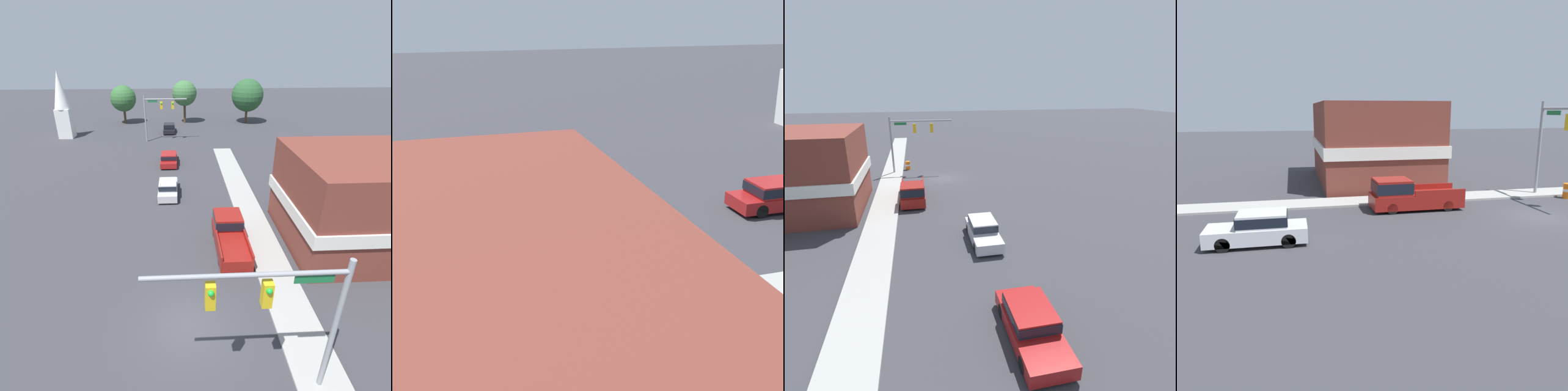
{
  "view_description": "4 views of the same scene",
  "coord_description": "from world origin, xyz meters",
  "views": [
    {
      "loc": [
        -0.19,
        -11.35,
        13.09
      ],
      "look_at": [
        0.93,
        9.94,
        2.66
      ],
      "focal_mm": 28.0,
      "sensor_mm": 36.0,
      "label": 1
    },
    {
      "loc": [
        19.78,
        8.37,
        9.58
      ],
      "look_at": [
        0.2,
        14.28,
        2.34
      ],
      "focal_mm": 50.0,
      "sensor_mm": 36.0,
      "label": 2
    },
    {
      "loc": [
        2.58,
        34.03,
        10.07
      ],
      "look_at": [
        -1.4,
        14.94,
        3.05
      ],
      "focal_mm": 28.0,
      "sensor_mm": 36.0,
      "label": 3
    },
    {
      "loc": [
        -18.96,
        13.96,
        6.08
      ],
      "look_at": [
        0.24,
        9.94,
        1.68
      ],
      "focal_mm": 35.0,
      "sensor_mm": 36.0,
      "label": 4
    }
  ],
  "objects": [
    {
      "name": "ground_plane",
      "position": [
        0.0,
        0.0,
        0.0
      ],
      "size": [
        200.0,
        200.0,
        0.0
      ],
      "primitive_type": "plane",
      "color": "#38383D"
    },
    {
      "name": "sidewalk_curb",
      "position": [
        5.7,
        0.0,
        0.07
      ],
      "size": [
        2.4,
        60.0,
        0.14
      ],
      "color": "#9E9E99",
      "rests_on": "ground"
    },
    {
      "name": "near_signal_assembly",
      "position": [
        3.25,
        -3.46,
        4.84
      ],
      "size": [
        7.29,
        0.49,
        6.7
      ],
      "color": "gray",
      "rests_on": "ground"
    },
    {
      "name": "far_signal_assembly",
      "position": [
        -3.32,
        34.63,
        4.82
      ],
      "size": [
        6.28,
        0.49,
        6.75
      ],
      "color": "gray",
      "rests_on": "ground"
    },
    {
      "name": "car_lead",
      "position": [
        -1.44,
        15.63,
        0.79
      ],
      "size": [
        1.79,
        4.56,
        1.52
      ],
      "color": "black",
      "rests_on": "ground"
    },
    {
      "name": "car_second_ahead",
      "position": [
        -1.59,
        24.46,
        0.75
      ],
      "size": [
        1.94,
        4.74,
        1.43
      ],
      "color": "black",
      "rests_on": "ground"
    },
    {
      "name": "car_distant",
      "position": [
        -1.95,
        39.99,
        0.78
      ],
      "size": [
        1.87,
        4.45,
        1.5
      ],
      "color": "black",
      "rests_on": "ground"
    },
    {
      "name": "pickup_truck_parked",
      "position": [
        3.24,
        7.13,
        0.96
      ],
      "size": [
        2.11,
        5.67,
        1.96
      ],
      "color": "black",
      "rests_on": "ground"
    },
    {
      "name": "corner_brick_building",
      "position": [
        14.11,
        7.21,
        3.32
      ],
      "size": [
        13.73,
        9.4,
        6.73
      ],
      "color": "brown",
      "rests_on": "ground"
    },
    {
      "name": "church_steeple",
      "position": [
        -18.1,
        37.7,
        5.22
      ],
      "size": [
        2.39,
        2.39,
        9.98
      ],
      "color": "white",
      "rests_on": "ground"
    },
    {
      "name": "backdrop_tree_left_far",
      "position": [
        -10.39,
        47.21,
        4.53
      ],
      "size": [
        4.66,
        4.66,
        6.88
      ],
      "color": "#4C3823",
      "rests_on": "ground"
    },
    {
      "name": "backdrop_tree_left_mid",
      "position": [
        0.84,
        47.14,
        5.37
      ],
      "size": [
        4.51,
        4.51,
        7.66
      ],
      "color": "#4C3823",
      "rests_on": "ground"
    },
    {
      "name": "backdrop_tree_center",
      "position": [
        12.4,
        46.43,
        5.03
      ],
      "size": [
        5.81,
        5.81,
        7.95
      ],
      "color": "#4C3823",
      "rests_on": "ground"
    }
  ]
}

